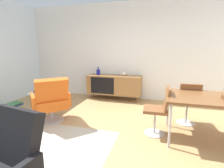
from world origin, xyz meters
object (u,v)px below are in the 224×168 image
object	(u,v)px
side_table_round	(39,101)
magazine_stack	(14,106)
dining_chair_near_window	(159,109)
lounge_chair_red	(51,100)
sideboard	(114,85)
dining_chair_back_left	(188,102)
fruit_bowl	(38,91)
vase_sculptural_dark	(98,72)
vase_cobalt	(124,74)
dining_table	(219,100)

from	to	relation	value
side_table_round	magazine_stack	bearing A→B (deg)	172.72
dining_chair_near_window	lounge_chair_red	size ratio (longest dim) A/B	0.90
sideboard	lounge_chair_red	bearing A→B (deg)	-112.28
dining_chair_near_window	lounge_chair_red	xyz separation A→B (m)	(-2.11, -0.08, -0.00)
dining_chair_back_left	fruit_bowl	world-z (taller)	dining_chair_back_left
vase_sculptural_dark	fruit_bowl	distance (m)	1.87
lounge_chair_red	fruit_bowl	distance (m)	0.59
side_table_round	vase_cobalt	bearing A→B (deg)	46.23
lounge_chair_red	side_table_round	xyz separation A→B (m)	(-0.52, 0.27, -0.15)
dining_chair_back_left	dining_chair_near_window	world-z (taller)	same
vase_sculptural_dark	dining_chair_near_window	size ratio (longest dim) A/B	0.28
dining_chair_back_left	dining_chair_near_window	size ratio (longest dim) A/B	1.00
sideboard	magazine_stack	bearing A→B (deg)	-144.41
magazine_stack	vase_sculptural_dark	bearing A→B (deg)	42.88
side_table_round	vase_sculptural_dark	bearing A→B (deg)	63.91
vase_sculptural_dark	side_table_round	world-z (taller)	vase_sculptural_dark
dining_chair_near_window	fruit_bowl	size ratio (longest dim) A/B	4.28
sideboard	dining_chair_back_left	xyz separation A→B (m)	(1.86, -1.30, 0.03)
dining_chair_back_left	lounge_chair_red	bearing A→B (deg)	-166.57
lounge_chair_red	magazine_stack	world-z (taller)	lounge_chair_red
vase_sculptural_dark	fruit_bowl	bearing A→B (deg)	-116.10
dining_chair_near_window	lounge_chair_red	distance (m)	2.11
vase_cobalt	side_table_round	xyz separation A→B (m)	(-1.60, -1.67, -0.46)
sideboard	dining_table	distance (m)	2.89
magazine_stack	dining_chair_back_left	bearing A→B (deg)	3.62
dining_chair_back_left	magazine_stack	distance (m)	4.05
sideboard	dining_table	size ratio (longest dim) A/B	1.00
vase_cobalt	magazine_stack	bearing A→B (deg)	-147.64
dining_chair_near_window	fruit_bowl	world-z (taller)	dining_chair_near_window
fruit_bowl	dining_chair_back_left	bearing A→B (deg)	6.55
dining_chair_near_window	side_table_round	size ratio (longest dim) A/B	1.65
lounge_chair_red	fruit_bowl	size ratio (longest dim) A/B	4.73
lounge_chair_red	vase_sculptural_dark	bearing A→B (deg)	81.31
dining_chair_back_left	lounge_chair_red	size ratio (longest dim) A/B	0.90
dining_chair_back_left	side_table_round	size ratio (longest dim) A/B	1.65
vase_sculptural_dark	dining_chair_near_window	distance (m)	2.62
lounge_chair_red	dining_chair_back_left	bearing A→B (deg)	13.43
dining_chair_near_window	fruit_bowl	xyz separation A→B (m)	(-2.63, 0.19, 0.09)
sideboard	vase_cobalt	xyz separation A→B (m)	(0.28, 0.00, 0.34)
dining_table	fruit_bowl	distance (m)	3.52
vase_cobalt	dining_chair_near_window	world-z (taller)	dining_chair_near_window
dining_chair_back_left	fruit_bowl	size ratio (longest dim) A/B	4.28
fruit_bowl	sideboard	bearing A→B (deg)	51.74
vase_sculptural_dark	dining_chair_near_window	world-z (taller)	vase_sculptural_dark
dining_table	dining_chair_back_left	distance (m)	0.70
dining_chair_back_left	magazine_stack	world-z (taller)	dining_chair_back_left
vase_sculptural_dark	lounge_chair_red	xyz separation A→B (m)	(-0.30, -1.93, -0.34)
side_table_round	fruit_bowl	bearing A→B (deg)	88.99
side_table_round	magazine_stack	xyz separation A→B (m)	(-0.86, 0.11, -0.24)
fruit_bowl	magazine_stack	world-z (taller)	fruit_bowl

